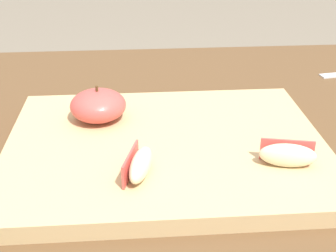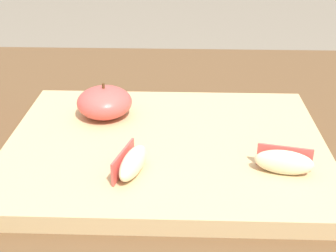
{
  "view_description": "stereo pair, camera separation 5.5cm",
  "coord_description": "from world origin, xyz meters",
  "px_view_note": "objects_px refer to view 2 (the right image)",
  "views": [
    {
      "loc": [
        -0.04,
        -0.49,
        1.02
      ],
      "look_at": [
        0.0,
        -0.01,
        0.77
      ],
      "focal_mm": 49.28,
      "sensor_mm": 36.0,
      "label": 1
    },
    {
      "loc": [
        0.02,
        -0.5,
        1.02
      ],
      "look_at": [
        0.0,
        -0.01,
        0.77
      ],
      "focal_mm": 49.28,
      "sensor_mm": 36.0,
      "label": 2
    }
  ],
  "objects_px": {
    "apple_half_skin_up": "(104,102)",
    "apple_wedge_middle": "(284,162)",
    "cutting_board": "(168,148)",
    "apple_wedge_back": "(132,163)"
  },
  "relations": [
    {
      "from": "apple_wedge_middle",
      "to": "apple_wedge_back",
      "type": "bearing_deg",
      "value": -177.39
    },
    {
      "from": "apple_wedge_middle",
      "to": "apple_wedge_back",
      "type": "height_order",
      "value": "same"
    },
    {
      "from": "apple_half_skin_up",
      "to": "apple_wedge_back",
      "type": "xyz_separation_m",
      "value": [
        0.05,
        -0.14,
        -0.01
      ]
    },
    {
      "from": "cutting_board",
      "to": "apple_half_skin_up",
      "type": "distance_m",
      "value": 0.11
    },
    {
      "from": "cutting_board",
      "to": "apple_wedge_back",
      "type": "distance_m",
      "value": 0.09
    },
    {
      "from": "cutting_board",
      "to": "apple_half_skin_up",
      "type": "height_order",
      "value": "apple_half_skin_up"
    },
    {
      "from": "apple_wedge_middle",
      "to": "apple_wedge_back",
      "type": "relative_size",
      "value": 1.0
    },
    {
      "from": "cutting_board",
      "to": "apple_wedge_back",
      "type": "relative_size",
      "value": 5.91
    },
    {
      "from": "apple_half_skin_up",
      "to": "apple_wedge_middle",
      "type": "height_order",
      "value": "apple_half_skin_up"
    },
    {
      "from": "cutting_board",
      "to": "apple_wedge_back",
      "type": "height_order",
      "value": "apple_wedge_back"
    }
  ]
}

